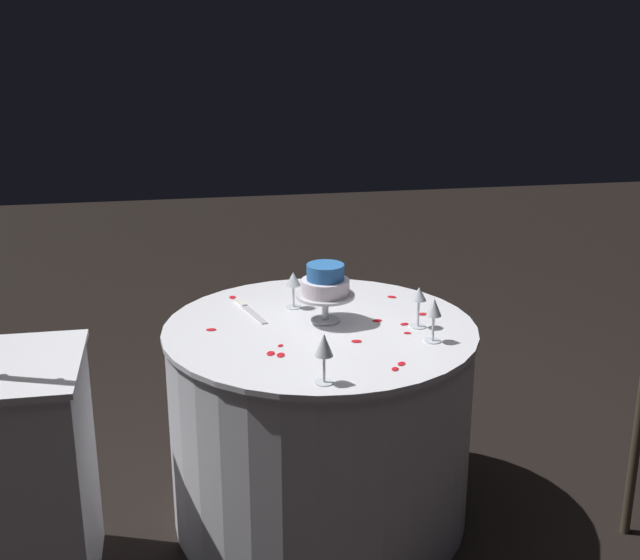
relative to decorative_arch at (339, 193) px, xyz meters
name	(u,v)px	position (x,y,z in m)	size (l,w,h in m)	color
ground_plane	(320,511)	(0.00, -0.34, -1.37)	(12.00, 12.00, 0.00)	black
decorative_arch	(339,193)	(0.00, 0.00, 0.00)	(2.31, 0.06, 2.02)	#473D2D
main_table	(320,422)	(0.00, -0.34, -0.97)	(1.16, 1.16, 0.79)	white
side_table	(11,480)	(1.09, -0.08, -0.95)	(0.53, 0.53, 0.84)	white
tiered_cake	(325,285)	(-0.03, -0.39, -0.43)	(0.22, 0.22, 0.22)	silver
wine_glass_0	(293,281)	(0.06, -0.56, -0.46)	(0.06, 0.06, 0.15)	silver
wine_glass_1	(434,310)	(-0.37, -0.13, -0.46)	(0.06, 0.06, 0.16)	silver
wine_glass_2	(419,297)	(-0.36, -0.27, -0.46)	(0.06, 0.06, 0.16)	silver
wine_glass_3	(324,347)	(0.07, 0.14, -0.45)	(0.06, 0.06, 0.17)	silver
cake_knife	(249,309)	(0.24, -0.56, -0.57)	(0.10, 0.29, 0.01)	silver
rose_petal_0	(233,297)	(0.29, -0.72, -0.57)	(0.04, 0.03, 0.00)	red
rose_petal_1	(407,333)	(-0.30, -0.22, -0.57)	(0.03, 0.02, 0.00)	red
rose_petal_2	(392,297)	(-0.35, -0.61, -0.57)	(0.04, 0.03, 0.00)	red
rose_petal_3	(423,314)	(-0.41, -0.40, -0.57)	(0.04, 0.03, 0.00)	red
rose_petal_4	(271,353)	(0.21, -0.12, -0.57)	(0.04, 0.03, 0.00)	red
rose_petal_5	(211,329)	(0.40, -0.38, -0.57)	(0.04, 0.03, 0.00)	red
rose_petal_6	(434,309)	(-0.47, -0.44, -0.57)	(0.03, 0.02, 0.00)	red
rose_petal_7	(404,324)	(-0.31, -0.30, -0.57)	(0.03, 0.02, 0.00)	red
rose_petal_8	(377,321)	(-0.22, -0.36, -0.57)	(0.04, 0.03, 0.00)	red
rose_petal_9	(395,369)	(-0.17, 0.08, -0.57)	(0.03, 0.02, 0.00)	red
rose_petal_10	(356,341)	(-0.10, -0.17, -0.57)	(0.04, 0.03, 0.00)	red
rose_petal_11	(401,364)	(-0.21, 0.05, -0.57)	(0.03, 0.02, 0.00)	red
rose_petal_12	(281,355)	(0.18, -0.10, -0.57)	(0.04, 0.03, 0.00)	red
rose_petal_13	(322,290)	(-0.08, -0.75, -0.57)	(0.03, 0.02, 0.00)	red
rose_petal_14	(280,346)	(0.17, -0.18, -0.57)	(0.02, 0.02, 0.00)	red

